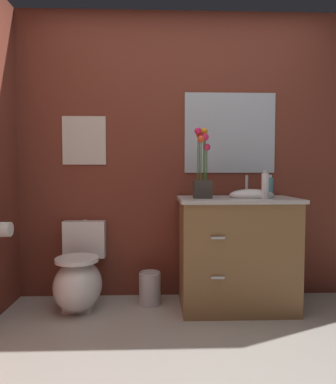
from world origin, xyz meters
TOP-DOWN VIEW (x-y plane):
  - wall_back at (0.20, 1.44)m, footprint 4.54×0.05m
  - toilet at (-0.88, 1.14)m, footprint 0.38×0.59m
  - vanity_cabinet at (0.40, 1.12)m, footprint 0.94×0.56m
  - flower_vase at (0.11, 1.08)m, footprint 0.14×0.14m
  - soap_bottle at (0.68, 1.16)m, footprint 0.05×0.05m
  - lotion_bottle at (0.59, 1.00)m, footprint 0.06×0.06m
  - trash_bin at (-0.31, 1.20)m, footprint 0.18×0.18m
  - wall_poster at (-0.88, 1.41)m, footprint 0.38×0.01m
  - wall_mirror at (0.40, 1.41)m, footprint 0.80×0.01m
  - toilet_paper_roll at (-1.39, 0.95)m, footprint 0.11×0.11m

SIDE VIEW (x-z plane):
  - trash_bin at x=-0.31m, z-range 0.00..0.27m
  - toilet at x=-0.88m, z-range -0.10..0.59m
  - vanity_cabinet at x=0.40m, z-range -0.08..1.00m
  - toilet_paper_roll at x=-1.39m, z-range 0.62..0.74m
  - soap_bottle at x=0.68m, z-range 0.89..1.08m
  - lotion_bottle at x=0.59m, z-range 0.89..1.11m
  - flower_vase at x=0.11m, z-range 0.81..1.37m
  - wall_back at x=0.20m, z-range 0.00..2.50m
  - wall_poster at x=-0.88m, z-range 1.17..1.59m
  - wall_mirror at x=0.40m, z-range 1.10..1.80m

